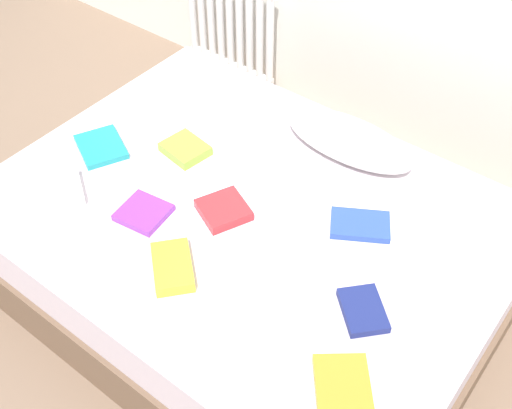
{
  "coord_description": "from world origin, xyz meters",
  "views": [
    {
      "loc": [
        1.08,
        -1.35,
        2.27
      ],
      "look_at": [
        0.0,
        0.05,
        0.48
      ],
      "focal_mm": 44.67,
      "sensor_mm": 36.0,
      "label": 1
    }
  ],
  "objects_px": {
    "bed": "(249,251)",
    "textbook_yellow": "(173,267)",
    "radiator": "(230,25)",
    "textbook_navy": "(363,310)",
    "textbook_red": "(224,210)",
    "pillow": "(349,140)",
    "textbook_teal": "(101,147)",
    "textbook_blue": "(360,225)",
    "textbook_orange": "(342,385)",
    "textbook_lime": "(185,149)",
    "textbook_white": "(60,191)",
    "textbook_purple": "(144,213)"
  },
  "relations": [
    {
      "from": "textbook_navy",
      "to": "textbook_teal",
      "type": "height_order",
      "value": "textbook_navy"
    },
    {
      "from": "bed",
      "to": "textbook_blue",
      "type": "relative_size",
      "value": 9.05
    },
    {
      "from": "textbook_yellow",
      "to": "textbook_blue",
      "type": "bearing_deg",
      "value": 95.71
    },
    {
      "from": "textbook_orange",
      "to": "textbook_lime",
      "type": "relative_size",
      "value": 1.09
    },
    {
      "from": "textbook_navy",
      "to": "textbook_orange",
      "type": "xyz_separation_m",
      "value": [
        0.09,
        -0.27,
        0.0
      ]
    },
    {
      "from": "radiator",
      "to": "bed",
      "type": "bearing_deg",
      "value": -48.0
    },
    {
      "from": "textbook_teal",
      "to": "textbook_white",
      "type": "relative_size",
      "value": 1.2
    },
    {
      "from": "bed",
      "to": "textbook_red",
      "type": "height_order",
      "value": "textbook_red"
    },
    {
      "from": "textbook_white",
      "to": "textbook_lime",
      "type": "bearing_deg",
      "value": 98.86
    },
    {
      "from": "textbook_teal",
      "to": "textbook_lime",
      "type": "bearing_deg",
      "value": 60.21
    },
    {
      "from": "textbook_yellow",
      "to": "textbook_navy",
      "type": "height_order",
      "value": "textbook_yellow"
    },
    {
      "from": "textbook_purple",
      "to": "textbook_blue",
      "type": "distance_m",
      "value": 0.82
    },
    {
      "from": "textbook_yellow",
      "to": "textbook_blue",
      "type": "relative_size",
      "value": 0.99
    },
    {
      "from": "textbook_purple",
      "to": "textbook_lime",
      "type": "bearing_deg",
      "value": 100.33
    },
    {
      "from": "bed",
      "to": "textbook_blue",
      "type": "xyz_separation_m",
      "value": [
        0.4,
        0.18,
        0.27
      ]
    },
    {
      "from": "textbook_orange",
      "to": "textbook_white",
      "type": "relative_size",
      "value": 1.05
    },
    {
      "from": "textbook_purple",
      "to": "textbook_orange",
      "type": "distance_m",
      "value": 1.0
    },
    {
      "from": "textbook_white",
      "to": "bed",
      "type": "bearing_deg",
      "value": 64.68
    },
    {
      "from": "textbook_blue",
      "to": "textbook_red",
      "type": "height_order",
      "value": "textbook_red"
    },
    {
      "from": "radiator",
      "to": "textbook_orange",
      "type": "height_order",
      "value": "radiator"
    },
    {
      "from": "textbook_blue",
      "to": "textbook_lime",
      "type": "bearing_deg",
      "value": 154.92
    },
    {
      "from": "bed",
      "to": "textbook_yellow",
      "type": "height_order",
      "value": "textbook_yellow"
    },
    {
      "from": "textbook_blue",
      "to": "textbook_teal",
      "type": "xyz_separation_m",
      "value": [
        -1.11,
        -0.28,
        -0.0
      ]
    },
    {
      "from": "textbook_yellow",
      "to": "textbook_teal",
      "type": "bearing_deg",
      "value": -162.42
    },
    {
      "from": "pillow",
      "to": "textbook_red",
      "type": "height_order",
      "value": "pillow"
    },
    {
      "from": "textbook_red",
      "to": "textbook_teal",
      "type": "bearing_deg",
      "value": -153.18
    },
    {
      "from": "radiator",
      "to": "textbook_purple",
      "type": "relative_size",
      "value": 3.54
    },
    {
      "from": "bed",
      "to": "radiator",
      "type": "relative_size",
      "value": 3.2
    },
    {
      "from": "bed",
      "to": "textbook_orange",
      "type": "xyz_separation_m",
      "value": [
        0.7,
        -0.43,
        0.27
      ]
    },
    {
      "from": "textbook_purple",
      "to": "textbook_red",
      "type": "distance_m",
      "value": 0.31
    },
    {
      "from": "textbook_lime",
      "to": "textbook_white",
      "type": "relative_size",
      "value": 0.96
    },
    {
      "from": "pillow",
      "to": "textbook_yellow",
      "type": "xyz_separation_m",
      "value": [
        -0.14,
        -0.94,
        -0.04
      ]
    },
    {
      "from": "textbook_purple",
      "to": "textbook_orange",
      "type": "relative_size",
      "value": 0.89
    },
    {
      "from": "textbook_red",
      "to": "textbook_blue",
      "type": "bearing_deg",
      "value": 54.13
    },
    {
      "from": "textbook_yellow",
      "to": "textbook_red",
      "type": "distance_m",
      "value": 0.33
    },
    {
      "from": "textbook_orange",
      "to": "textbook_white",
      "type": "bearing_deg",
      "value": -130.08
    },
    {
      "from": "textbook_red",
      "to": "pillow",
      "type": "bearing_deg",
      "value": 98.14
    },
    {
      "from": "textbook_orange",
      "to": "textbook_lime",
      "type": "xyz_separation_m",
      "value": [
        -1.11,
        0.52,
        0.0
      ]
    },
    {
      "from": "textbook_purple",
      "to": "textbook_yellow",
      "type": "bearing_deg",
      "value": -33.5
    },
    {
      "from": "textbook_navy",
      "to": "textbook_red",
      "type": "distance_m",
      "value": 0.67
    },
    {
      "from": "textbook_teal",
      "to": "textbook_red",
      "type": "xyz_separation_m",
      "value": [
        0.66,
        0.03,
        0.01
      ]
    },
    {
      "from": "radiator",
      "to": "textbook_navy",
      "type": "xyz_separation_m",
      "value": [
        1.69,
        -1.35,
        0.14
      ]
    },
    {
      "from": "bed",
      "to": "textbook_lime",
      "type": "height_order",
      "value": "textbook_lime"
    },
    {
      "from": "bed",
      "to": "textbook_white",
      "type": "bearing_deg",
      "value": -148.03
    },
    {
      "from": "pillow",
      "to": "textbook_lime",
      "type": "xyz_separation_m",
      "value": [
        -0.54,
        -0.43,
        -0.04
      ]
    },
    {
      "from": "textbook_teal",
      "to": "textbook_red",
      "type": "bearing_deg",
      "value": 28.49
    },
    {
      "from": "textbook_teal",
      "to": "textbook_lime",
      "type": "relative_size",
      "value": 1.25
    },
    {
      "from": "radiator",
      "to": "textbook_teal",
      "type": "relative_size",
      "value": 2.77
    },
    {
      "from": "bed",
      "to": "pillow",
      "type": "distance_m",
      "value": 0.63
    },
    {
      "from": "pillow",
      "to": "textbook_yellow",
      "type": "distance_m",
      "value": 0.95
    }
  ]
}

